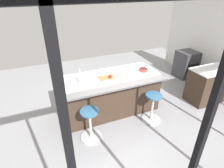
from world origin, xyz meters
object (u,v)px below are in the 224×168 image
at_px(oven_range, 186,64).
at_px(kitchen_island, 110,94).
at_px(apple_red, 110,76).
at_px(cutting_board, 107,77).
at_px(water_bottle, 80,77).
at_px(stool_by_window, 152,108).
at_px(stool_middle, 90,125).
at_px(fruit_bowl, 143,70).

xyz_separation_m(oven_range, kitchen_island, (3.08, 0.81, 0.03)).
relative_size(oven_range, apple_red, 11.65).
distance_m(cutting_board, water_bottle, 0.61).
height_order(oven_range, stool_by_window, oven_range).
bearing_deg(stool_middle, cutting_board, -132.21).
relative_size(kitchen_island, cutting_board, 6.38).
height_order(stool_by_window, apple_red, apple_red).
distance_m(oven_range, water_bottle, 3.91).
relative_size(kitchen_island, water_bottle, 7.35).
bearing_deg(oven_range, stool_by_window, 33.04).
relative_size(stool_middle, apple_red, 9.08).
height_order(kitchen_island, water_bottle, water_bottle).
distance_m(stool_middle, water_bottle, 1.03).
relative_size(cutting_board, fruit_bowl, 1.80).
xyz_separation_m(cutting_board, water_bottle, (0.60, -0.02, 0.11)).
bearing_deg(water_bottle, stool_middle, 87.38).
distance_m(kitchen_island, stool_by_window, 1.03).
height_order(kitchen_island, fruit_bowl, fruit_bowl).
height_order(stool_middle, cutting_board, cutting_board).
height_order(stool_middle, fruit_bowl, fruit_bowl).
bearing_deg(cutting_board, stool_middle, 47.79).
relative_size(kitchen_island, stool_by_window, 3.37).
relative_size(stool_middle, water_bottle, 2.18).
distance_m(cutting_board, apple_red, 0.10).
relative_size(oven_range, fruit_bowl, 4.38).
distance_m(stool_middle, cutting_board, 1.12).
relative_size(oven_range, cutting_board, 2.44).
bearing_deg(apple_red, stool_by_window, 140.97).
bearing_deg(cutting_board, kitchen_island, -167.72).
height_order(kitchen_island, apple_red, apple_red).
height_order(apple_red, water_bottle, water_bottle).
bearing_deg(fruit_bowl, oven_range, -159.20).
xyz_separation_m(cutting_board, apple_red, (-0.06, 0.07, 0.05)).
bearing_deg(fruit_bowl, stool_middle, 23.40).
xyz_separation_m(oven_range, stool_middle, (3.81, 1.53, -0.12)).
bearing_deg(apple_red, water_bottle, -8.09).
distance_m(oven_range, fruit_bowl, 2.44).
bearing_deg(stool_by_window, cutting_board, -40.00).
bearing_deg(stool_by_window, oven_range, -146.96).
height_order(oven_range, apple_red, apple_red).
bearing_deg(fruit_bowl, water_bottle, -1.11).
bearing_deg(apple_red, kitchen_island, -112.60).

